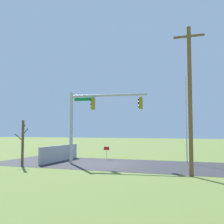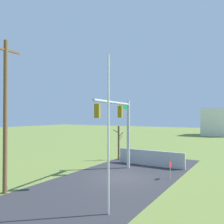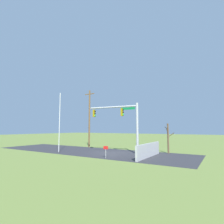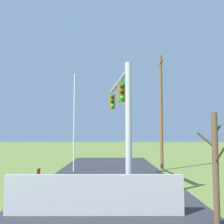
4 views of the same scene
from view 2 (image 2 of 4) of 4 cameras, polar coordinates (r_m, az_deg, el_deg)
The scene contains 10 objects.
ground_plane at distance 18.36m, azimuth 2.03°, elevation -15.79°, with size 160.00×160.00×0.00m, color olive.
road_surface at distance 15.13m, azimuth -5.81°, elevation -19.02°, with size 28.00×8.00×0.01m, color #2D2D33.
sidewalk_corner at distance 22.31m, azimuth 5.26°, elevation -13.11°, with size 6.00×6.00×0.01m, color #B7B5AD.
retaining_fence at distance 22.41m, azimuth 9.49°, elevation -11.18°, with size 0.20×6.43×1.44m, color #A8A8AD.
signal_mast at distance 19.25m, azimuth 2.19°, elevation -2.28°, with size 6.59×1.04×6.08m.
flagpole at distance 11.08m, azimuth -0.90°, elevation -5.43°, with size 0.10×0.10×7.67m, color silver.
utility_pole at distance 15.46m, azimuth -24.87°, elevation -0.36°, with size 1.90×0.26×9.33m.
bare_tree at distance 24.88m, azimuth 1.67°, elevation -7.49°, with size 1.27×1.02×3.62m.
open_sign at distance 18.19m, azimuth 14.19°, elevation -12.96°, with size 0.56×0.04×1.22m.
distant_building at distance 61.62m, azimuth 25.17°, elevation -2.24°, with size 7.68×7.51×6.47m, color silver.
Camera 2 is at (-15.50, -8.65, 4.69)m, focal length 36.97 mm.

